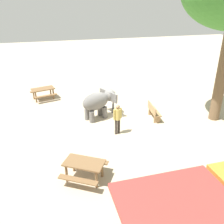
# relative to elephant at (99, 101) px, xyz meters

# --- Properties ---
(ground_plane) EXTENTS (60.00, 60.00, 0.00)m
(ground_plane) POSITION_rel_elephant_xyz_m (-1.12, 0.21, -1.01)
(ground_plane) COLOR #BAA88C
(elephant) EXTENTS (2.24, 1.84, 1.58)m
(elephant) POSITION_rel_elephant_xyz_m (0.00, 0.00, 0.00)
(elephant) COLOR slate
(elephant) RESTS_ON ground_plane
(person_handler) EXTENTS (0.49, 0.32, 1.62)m
(person_handler) POSITION_rel_elephant_xyz_m (-0.48, 2.10, -0.06)
(person_handler) COLOR #3F3833
(person_handler) RESTS_ON ground_plane
(wooden_bench) EXTENTS (0.56, 1.44, 0.88)m
(wooden_bench) POSITION_rel_elephant_xyz_m (-2.97, 1.00, -0.54)
(wooden_bench) COLOR #9E7A51
(wooden_bench) RESTS_ON ground_plane
(picnic_table_near) EXTENTS (2.06, 2.05, 0.78)m
(picnic_table_near) POSITION_rel_elephant_xyz_m (1.74, 5.13, -0.42)
(picnic_table_near) COLOR brown
(picnic_table_near) RESTS_ON ground_plane
(picnic_table_far) EXTENTS (1.83, 1.81, 0.78)m
(picnic_table_far) POSITION_rel_elephant_xyz_m (3.08, -3.83, -0.42)
(picnic_table_far) COLOR brown
(picnic_table_far) RESTS_ON ground_plane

